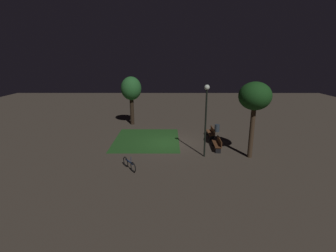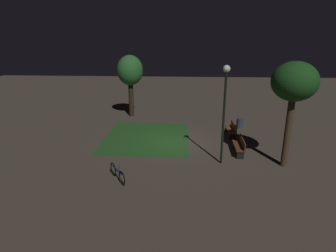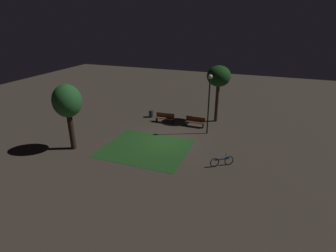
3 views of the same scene
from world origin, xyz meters
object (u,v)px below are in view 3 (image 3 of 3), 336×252
object	(u,v)px
bench_front_right	(165,117)
tree_right_canopy	(67,102)
bicycle	(222,161)
trash_bin	(151,114)
tree_back_left	(219,77)
lamp_post_plaza_west	(209,95)
bench_back_row	(195,121)

from	to	relation	value
bench_front_right	tree_right_canopy	bearing A→B (deg)	59.10
bench_front_right	bicycle	xyz separation A→B (m)	(-6.50, 6.24, -0.14)
trash_bin	bicycle	bearing A→B (deg)	139.47
tree_right_canopy	trash_bin	xyz separation A→B (m)	(-2.74, -8.44, -3.33)
bench_front_right	bicycle	distance (m)	9.01
tree_back_left	lamp_post_plaza_west	bearing A→B (deg)	87.70
tree_right_canopy	tree_back_left	bearing A→B (deg)	-133.32
bench_back_row	trash_bin	bearing A→B (deg)	-10.18
bench_back_row	lamp_post_plaza_west	bearing A→B (deg)	139.11
bench_back_row	bench_front_right	size ratio (longest dim) A/B	1.00
tree_back_left	trash_bin	xyz separation A→B (m)	(6.28, 1.14, -3.91)
bench_front_right	trash_bin	distance (m)	1.99
bench_front_right	bicycle	size ratio (longest dim) A/B	1.26
bench_front_right	trash_bin	world-z (taller)	bench_front_right
trash_bin	bench_back_row	bearing A→B (deg)	169.82
trash_bin	bicycle	distance (m)	10.91
tree_back_left	lamp_post_plaza_west	xyz separation A→B (m)	(0.13, 3.20, -0.85)
bicycle	lamp_post_plaza_west	bearing A→B (deg)	-66.95
bench_front_right	lamp_post_plaza_west	bearing A→B (deg)	164.54
bench_back_row	trash_bin	world-z (taller)	bench_back_row
bench_back_row	lamp_post_plaza_west	distance (m)	3.46
lamp_post_plaza_west	trash_bin	distance (m)	7.18
bench_back_row	tree_right_canopy	world-z (taller)	tree_right_canopy
bench_back_row	bench_front_right	distance (m)	2.97
bench_front_right	trash_bin	bearing A→B (deg)	-25.50
lamp_post_plaza_west	bicycle	size ratio (longest dim) A/B	3.56
tree_right_canopy	trash_bin	size ratio (longest dim) A/B	7.10
tree_right_canopy	bicycle	bearing A→B (deg)	-173.06
bench_back_row	bicycle	bearing A→B (deg)	119.54
bicycle	trash_bin	bearing A→B (deg)	-40.53
trash_bin	lamp_post_plaza_west	bearing A→B (deg)	161.48
bench_front_right	tree_back_left	world-z (taller)	tree_back_left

